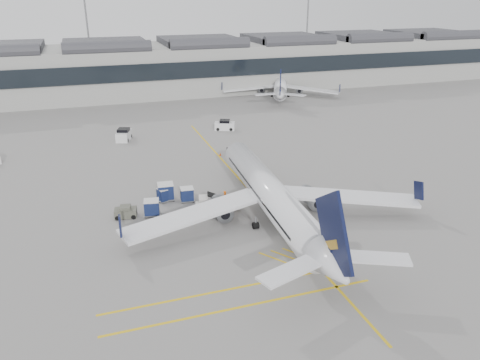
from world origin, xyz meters
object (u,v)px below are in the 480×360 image
object	(u,v)px
airliner_main	(272,196)
ramp_agent_b	(234,202)
ramp_agent_a	(225,198)
pushback_tug	(126,212)
baggage_cart_a	(187,194)
belt_loader	(213,205)

from	to	relation	value
airliner_main	ramp_agent_b	world-z (taller)	airliner_main
ramp_agent_a	airliner_main	bearing A→B (deg)	-99.86
pushback_tug	ramp_agent_a	bearing A→B (deg)	7.60
baggage_cart_a	ramp_agent_a	bearing A→B (deg)	-25.72
baggage_cart_a	belt_loader	bearing A→B (deg)	-49.52
airliner_main	pushback_tug	xyz separation A→B (m)	(-14.65, 5.44, -2.15)
baggage_cart_a	pushback_tug	bearing A→B (deg)	-158.97
baggage_cart_a	pushback_tug	size ratio (longest dim) A/B	0.68
baggage_cart_a	pushback_tug	distance (m)	7.44
baggage_cart_a	ramp_agent_a	xyz separation A→B (m)	(3.89, -2.39, -0.03)
ramp_agent_a	ramp_agent_b	bearing A→B (deg)	-117.02
belt_loader	pushback_tug	world-z (taller)	belt_loader
airliner_main	ramp_agent_b	bearing A→B (deg)	135.12
pushback_tug	ramp_agent_b	bearing A→B (deg)	0.13
ramp_agent_b	pushback_tug	size ratio (longest dim) A/B	0.78
airliner_main	belt_loader	world-z (taller)	airliner_main
ramp_agent_a	pushback_tug	xyz separation A→B (m)	(-11.07, 0.45, -0.28)
baggage_cart_a	pushback_tug	world-z (taller)	baggage_cart_a
belt_loader	ramp_agent_a	world-z (taller)	belt_loader
baggage_cart_a	ramp_agent_a	world-z (taller)	ramp_agent_a
airliner_main	baggage_cart_a	world-z (taller)	airliner_main
ramp_agent_a	belt_loader	bearing A→B (deg)	162.36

